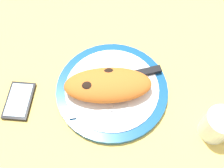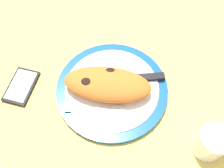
% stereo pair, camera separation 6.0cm
% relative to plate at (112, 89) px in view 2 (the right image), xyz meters
% --- Properties ---
extents(ground_plane, '(1.50, 1.50, 0.03)m').
position_rel_plate_xyz_m(ground_plane, '(0.00, 0.00, -0.02)').
color(ground_plane, '#DBB756').
extents(plate, '(0.31, 0.31, 0.02)m').
position_rel_plate_xyz_m(plate, '(0.00, 0.00, 0.00)').
color(plate, navy).
rests_on(plate, ground_plane).
extents(calzone, '(0.24, 0.13, 0.06)m').
position_rel_plate_xyz_m(calzone, '(-0.01, -0.01, 0.04)').
color(calzone, '#C16023').
rests_on(calzone, plate).
extents(fork, '(0.16, 0.06, 0.00)m').
position_rel_plate_xyz_m(fork, '(-0.01, -0.07, 0.01)').
color(fork, silver).
rests_on(fork, plate).
extents(knife, '(0.21, 0.08, 0.01)m').
position_rel_plate_xyz_m(knife, '(0.06, 0.04, 0.01)').
color(knife, silver).
rests_on(knife, plate).
extents(smartphone, '(0.07, 0.11, 0.01)m').
position_rel_plate_xyz_m(smartphone, '(-0.25, -0.05, -0.00)').
color(smartphone, black).
rests_on(smartphone, ground_plane).
extents(water_glass, '(0.08, 0.08, 0.08)m').
position_rel_plate_xyz_m(water_glass, '(0.27, -0.10, 0.03)').
color(water_glass, silver).
rests_on(water_glass, ground_plane).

